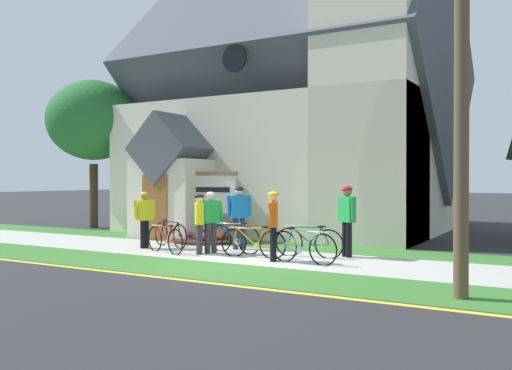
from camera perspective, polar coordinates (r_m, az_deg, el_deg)
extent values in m
plane|color=#2B2B2D|center=(16.10, 4.14, -6.36)|extent=(140.00, 140.00, 0.00)
cube|color=#B7B5AD|center=(15.47, -8.43, -6.63)|extent=(32.00, 2.77, 0.01)
cube|color=#38722D|center=(13.69, -14.71, -7.59)|extent=(32.00, 2.03, 0.01)
cube|color=#38722D|center=(17.30, -3.75, -5.86)|extent=(24.00, 1.77, 0.01)
cube|color=yellow|center=(12.89, -18.37, -8.11)|extent=(28.00, 0.16, 0.01)
cube|color=beige|center=(22.59, 4.92, 1.65)|extent=(11.13, 10.57, 4.73)
cube|color=#4C515B|center=(23.02, 4.93, 11.67)|extent=(11.63, 10.76, 10.76)
cube|color=beige|center=(18.01, 11.84, 13.56)|extent=(2.97, 2.97, 11.99)
cube|color=beige|center=(18.45, -8.81, -1.43)|extent=(2.40, 1.60, 2.60)
cube|color=#4C515B|center=(18.47, -8.81, 3.69)|extent=(2.40, 1.80, 2.40)
cube|color=brown|center=(17.83, -10.45, -2.31)|extent=(1.00, 0.06, 2.10)
cube|color=black|center=(20.25, -11.64, 1.01)|extent=(0.76, 0.06, 1.90)
cone|color=black|center=(20.28, -11.64, 3.69)|extent=(0.80, 0.06, 0.80)
cylinder|color=black|center=(18.33, -2.25, 12.97)|extent=(0.90, 0.06, 0.90)
cube|color=#7F6047|center=(17.75, -6.86, -4.26)|extent=(0.12, 0.12, 0.89)
cube|color=#7F6047|center=(17.00, -2.57, -4.48)|extent=(0.12, 0.12, 0.89)
cube|color=silver|center=(17.31, -4.76, -0.95)|extent=(1.79, 0.21, 1.18)
cube|color=#7F6047|center=(17.30, -4.76, 1.19)|extent=(1.91, 0.26, 0.12)
cube|color=black|center=(17.26, -4.84, -0.49)|extent=(1.43, 0.12, 0.16)
cylinder|color=#382319|center=(17.24, -5.15, -5.73)|extent=(2.15, 2.15, 0.10)
ellipsoid|color=orange|center=(16.87, -3.94, -5.29)|extent=(0.36, 0.36, 0.24)
ellipsoid|color=gold|center=(17.69, -3.92, -5.02)|extent=(0.36, 0.36, 0.24)
ellipsoid|color=red|center=(17.81, -5.72, -4.98)|extent=(0.36, 0.36, 0.24)
ellipsoid|color=#CC338C|center=(17.40, -7.13, -5.11)|extent=(0.36, 0.36, 0.24)
ellipsoid|color=#CC338C|center=(16.71, -5.67, -5.35)|extent=(0.36, 0.36, 0.24)
torus|color=black|center=(13.66, 7.58, -6.11)|extent=(0.75, 0.10, 0.74)
torus|color=black|center=(14.01, 3.45, -5.94)|extent=(0.75, 0.10, 0.74)
cylinder|color=#19723F|center=(13.86, 4.83, -5.29)|extent=(0.57, 0.08, 0.48)
cylinder|color=#19723F|center=(13.80, 5.28, -4.38)|extent=(0.78, 0.10, 0.04)
cylinder|color=#19723F|center=(13.73, 6.36, -5.35)|extent=(0.27, 0.06, 0.47)
cylinder|color=#19723F|center=(13.73, 6.73, -6.19)|extent=(0.43, 0.07, 0.09)
cylinder|color=#19723F|center=(13.67, 7.20, -5.27)|extent=(0.22, 0.05, 0.41)
cylinder|color=#19723F|center=(13.97, 3.61, -5.14)|extent=(0.12, 0.05, 0.41)
ellipsoid|color=black|center=(13.67, 6.82, -4.30)|extent=(0.25, 0.10, 0.05)
cylinder|color=silver|center=(13.94, 3.77, -4.25)|extent=(0.44, 0.06, 0.03)
cylinder|color=silver|center=(13.80, 5.90, -6.27)|extent=(0.18, 0.03, 0.18)
torus|color=black|center=(14.29, -0.72, -5.81)|extent=(0.74, 0.15, 0.75)
torus|color=black|center=(14.93, -3.65, -5.54)|extent=(0.74, 0.15, 0.75)
cylinder|color=#194CA5|center=(14.69, -2.69, -4.97)|extent=(0.53, 0.12, 0.47)
cylinder|color=#194CA5|center=(14.60, -2.37, -4.06)|extent=(0.73, 0.15, 0.08)
cylinder|color=#194CA5|center=(14.45, -1.60, -4.99)|extent=(0.25, 0.07, 0.50)
cylinder|color=#194CA5|center=(14.42, -1.33, -5.86)|extent=(0.40, 0.10, 0.09)
cylinder|color=#194CA5|center=(14.32, -1.00, -4.93)|extent=(0.21, 0.07, 0.44)
cylinder|color=#194CA5|center=(14.88, -3.54, -4.80)|extent=(0.12, 0.05, 0.40)
ellipsoid|color=black|center=(14.36, -1.27, -3.94)|extent=(0.25, 0.12, 0.05)
cylinder|color=silver|center=(14.84, -3.43, -3.98)|extent=(0.44, 0.10, 0.03)
cylinder|color=silver|center=(14.55, -1.93, -5.91)|extent=(0.18, 0.05, 0.18)
torus|color=black|center=(13.53, 1.73, -6.25)|extent=(0.71, 0.11, 0.71)
torus|color=black|center=(13.96, -2.31, -6.03)|extent=(0.71, 0.11, 0.71)
cylinder|color=orange|center=(13.79, -0.97, -5.43)|extent=(0.57, 0.09, 0.46)
cylinder|color=orange|center=(13.72, -0.53, -4.51)|extent=(0.78, 0.12, 0.06)
cylinder|color=orange|center=(13.63, 0.53, -5.45)|extent=(0.27, 0.06, 0.47)
cylinder|color=orange|center=(13.61, 0.90, -6.31)|extent=(0.43, 0.08, 0.09)
cylinder|color=orange|center=(13.54, 1.36, -5.38)|extent=(0.23, 0.06, 0.42)
cylinder|color=orange|center=(13.92, -2.16, -5.27)|extent=(0.12, 0.05, 0.39)
ellipsoid|color=black|center=(13.56, 0.98, -4.38)|extent=(0.25, 0.10, 0.05)
cylinder|color=silver|center=(13.88, -2.00, -4.42)|extent=(0.44, 0.07, 0.03)
cylinder|color=silver|center=(13.70, 0.08, -6.37)|extent=(0.18, 0.04, 0.18)
torus|color=black|center=(16.52, -9.80, -5.02)|extent=(0.68, 0.28, 0.71)
torus|color=black|center=(15.64, -7.89, -5.33)|extent=(0.68, 0.28, 0.71)
cylinder|color=black|center=(15.92, -8.57, -4.61)|extent=(0.54, 0.23, 0.47)
cylinder|color=black|center=(16.00, -8.78, -3.79)|extent=(0.73, 0.30, 0.04)
cylinder|color=black|center=(16.25, -9.27, -4.51)|extent=(0.26, 0.12, 0.46)
cylinder|color=black|center=(16.35, -9.44, -5.16)|extent=(0.41, 0.18, 0.09)
cylinder|color=black|center=(16.42, -9.64, -4.36)|extent=(0.22, 0.11, 0.41)
cylinder|color=black|center=(15.65, -7.97, -4.60)|extent=(0.12, 0.07, 0.40)
ellipsoid|color=black|center=(16.32, -9.48, -3.60)|extent=(0.25, 0.16, 0.05)
cylinder|color=silver|center=(15.67, -8.06, -3.80)|extent=(0.42, 0.18, 0.03)
cylinder|color=silver|center=(16.17, -9.06, -5.32)|extent=(0.18, 0.08, 0.18)
torus|color=black|center=(13.15, 2.94, -6.37)|extent=(0.74, 0.14, 0.75)
torus|color=black|center=(12.57, 6.95, -6.69)|extent=(0.74, 0.14, 0.75)
cylinder|color=#B7B7BC|center=(12.74, 5.55, -5.85)|extent=(0.58, 0.12, 0.46)
cylinder|color=#B7B7BC|center=(12.78, 5.10, -4.79)|extent=(0.79, 0.15, 0.07)
cylinder|color=#B7B7BC|center=(12.95, 4.06, -5.68)|extent=(0.27, 0.07, 0.48)
cylinder|color=#B7B7BC|center=(13.03, 3.71, -6.55)|extent=(0.43, 0.10, 0.09)
cylinder|color=#B7B7BC|center=(13.07, 3.28, -5.50)|extent=(0.23, 0.07, 0.42)
cylinder|color=#B7B7BC|center=(12.57, 6.78, -5.82)|extent=(0.12, 0.05, 0.39)
ellipsoid|color=black|center=(12.99, 3.63, -4.50)|extent=(0.25, 0.11, 0.05)
cylinder|color=silver|center=(12.57, 6.62, -4.86)|extent=(0.44, 0.09, 0.03)
cylinder|color=silver|center=(12.91, 4.50, -6.73)|extent=(0.18, 0.05, 0.18)
torus|color=black|center=(14.32, -8.36, -5.90)|extent=(0.67, 0.26, 0.70)
torus|color=black|center=(15.18, -10.44, -5.53)|extent=(0.67, 0.26, 0.70)
cylinder|color=#A51E19|center=(14.87, -9.76, -5.07)|extent=(0.53, 0.22, 0.43)
cylinder|color=#A51E19|center=(14.75, -9.53, -4.27)|extent=(0.72, 0.28, 0.06)
cylinder|color=#A51E19|center=(14.55, -8.99, -5.13)|extent=(0.25, 0.12, 0.45)
cylinder|color=#A51E19|center=(14.49, -8.80, -5.92)|extent=(0.40, 0.17, 0.09)
cylinder|color=#A51E19|center=(14.38, -8.56, -5.10)|extent=(0.22, 0.10, 0.40)
cylinder|color=#A51E19|center=(15.13, -10.36, -4.88)|extent=(0.12, 0.07, 0.36)
ellipsoid|color=black|center=(14.43, -8.76, -4.20)|extent=(0.25, 0.15, 0.05)
cylinder|color=silver|center=(15.07, -10.28, -4.14)|extent=(0.42, 0.17, 0.03)
cylinder|color=silver|center=(14.67, -9.22, -5.94)|extent=(0.18, 0.08, 0.18)
cylinder|color=black|center=(13.89, 9.61, -5.65)|extent=(0.15, 0.15, 0.88)
cylinder|color=black|center=(14.03, 9.21, -5.58)|extent=(0.15, 0.15, 0.88)
cube|color=green|center=(13.90, 9.41, -2.49)|extent=(0.52, 0.45, 0.64)
sphere|color=#936B51|center=(13.88, 9.42, -0.69)|extent=(0.23, 0.23, 0.23)
ellipsoid|color=red|center=(13.88, 9.42, -0.43)|extent=(0.36, 0.37, 0.16)
cylinder|color=green|center=(13.63, 9.98, -2.41)|extent=(0.09, 0.14, 0.58)
cylinder|color=green|center=(14.16, 8.87, -2.30)|extent=(0.09, 0.25, 0.58)
cylinder|color=#2D2D33|center=(15.29, -2.12, -5.09)|extent=(0.15, 0.15, 0.87)
cylinder|color=#2D2D33|center=(15.37, -1.39, -5.06)|extent=(0.15, 0.15, 0.87)
cube|color=blue|center=(15.27, -1.76, -2.26)|extent=(0.45, 0.51, 0.63)
sphere|color=beige|center=(15.26, -1.76, -0.65)|extent=(0.22, 0.22, 0.22)
ellipsoid|color=black|center=(15.26, -1.76, -0.42)|extent=(0.37, 0.36, 0.16)
cylinder|color=blue|center=(15.20, -2.85, -2.16)|extent=(0.09, 0.15, 0.58)
cylinder|color=blue|center=(15.34, -0.68, -2.13)|extent=(0.09, 0.13, 0.58)
cylinder|color=black|center=(15.88, -11.31, -5.03)|extent=(0.15, 0.15, 0.79)
cylinder|color=black|center=(15.81, -11.65, -5.05)|extent=(0.15, 0.15, 0.79)
cube|color=yellow|center=(15.79, -11.48, -2.57)|extent=(0.30, 0.48, 0.58)
sphere|color=#936B51|center=(15.78, -11.49, -1.16)|extent=(0.20, 0.20, 0.20)
ellipsoid|color=gold|center=(15.78, -11.49, -0.95)|extent=(0.30, 0.27, 0.14)
cylinder|color=yellow|center=(15.91, -10.59, -2.44)|extent=(0.09, 0.11, 0.52)
cylinder|color=yellow|center=(15.67, -12.39, -2.49)|extent=(0.09, 0.13, 0.52)
cylinder|color=black|center=(13.16, 1.81, -6.11)|extent=(0.15, 0.15, 0.82)
cylinder|color=black|center=(13.01, 1.79, -6.19)|extent=(0.15, 0.15, 0.82)
cube|color=#E55914|center=(13.02, 1.80, -3.04)|extent=(0.38, 0.50, 0.60)
sphere|color=beige|center=(13.00, 1.80, -1.25)|extent=(0.21, 0.21, 0.21)
ellipsoid|color=gold|center=(13.00, 1.80, -0.99)|extent=(0.34, 0.32, 0.15)
cylinder|color=#E55914|center=(13.30, 2.02, -2.83)|extent=(0.09, 0.16, 0.55)
cylinder|color=#E55914|center=(12.74, 1.58, -2.98)|extent=(0.09, 0.24, 0.54)
cylinder|color=#2D2D33|center=(14.49, -5.06, -5.53)|extent=(0.15, 0.15, 0.80)
cylinder|color=#2D2D33|center=(14.57, -4.39, -5.50)|extent=(0.15, 0.15, 0.80)
cube|color=green|center=(14.47, -4.73, -2.78)|extent=(0.39, 0.49, 0.59)
sphere|color=beige|center=(14.46, -4.73, -1.21)|extent=(0.21, 0.21, 0.21)
ellipsoid|color=silver|center=(14.45, -4.73, -0.98)|extent=(0.33, 0.32, 0.15)
cylinder|color=green|center=(14.39, -5.78, -2.68)|extent=(0.09, 0.18, 0.54)
cylinder|color=green|center=(14.56, -3.68, -2.64)|extent=(0.09, 0.20, 0.54)
cylinder|color=#2D2D33|center=(14.45, -5.94, -5.60)|extent=(0.15, 0.15, 0.78)
cylinder|color=#2D2D33|center=(14.29, -5.88, -5.67)|extent=(0.15, 0.15, 0.78)
cube|color=yellow|center=(14.32, -5.91, -2.95)|extent=(0.44, 0.46, 0.57)
sphere|color=beige|center=(14.30, -5.91, -1.41)|extent=(0.20, 0.20, 0.20)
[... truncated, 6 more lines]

